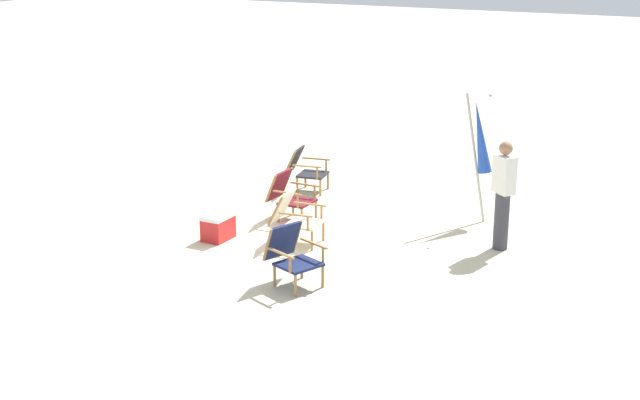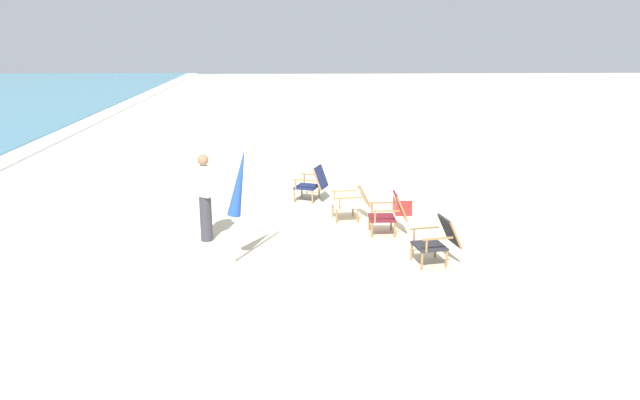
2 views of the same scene
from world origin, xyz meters
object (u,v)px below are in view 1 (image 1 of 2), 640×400
object	(u,v)px
beach_chair_far_center	(289,194)
umbrella_furled_blue	(480,138)
beach_chair_front_right	(291,253)
person_near_chairs	(503,194)
cooler_box	(218,227)
beach_chair_back_left	(294,216)
beach_chair_back_right	(304,168)

from	to	relation	value
beach_chair_far_center	umbrella_furled_blue	xyz separation A→B (m)	(-1.39, 2.71, 0.94)
beach_chair_front_right	person_near_chairs	bearing A→B (deg)	142.21
beach_chair_front_right	person_near_chairs	xyz separation A→B (m)	(-2.64, 2.05, 0.41)
person_near_chairs	cooler_box	bearing A→B (deg)	-67.56
beach_chair_back_left	umbrella_furled_blue	world-z (taller)	umbrella_furled_blue
beach_chair_front_right	cooler_box	distance (m)	2.15
beach_chair_back_left	beach_chair_back_right	size ratio (longest dim) A/B	0.98
beach_chair_back_right	umbrella_furled_blue	size ratio (longest dim) A/B	0.39
cooler_box	beach_chair_back_right	bearing A→B (deg)	-177.69
beach_chair_back_left	cooler_box	size ratio (longest dim) A/B	1.64
beach_chair_front_right	person_near_chairs	distance (m)	3.37
beach_chair_back_left	umbrella_furled_blue	xyz separation A→B (m)	(-2.33, 2.08, 0.94)
beach_chair_back_left	beach_chair_front_right	bearing A→B (deg)	28.32
beach_chair_back_left	umbrella_furled_blue	bearing A→B (deg)	138.21
beach_chair_far_center	person_near_chairs	distance (m)	3.49
beach_chair_back_right	beach_chair_far_center	size ratio (longest dim) A/B	1.02
beach_chair_back_left	cooler_box	xyz separation A→B (m)	(0.42, -1.10, -0.22)
beach_chair_far_center	umbrella_furled_blue	world-z (taller)	umbrella_furled_blue
beach_chair_front_right	cooler_box	xyz separation A→B (m)	(-1.02, -1.87, -0.23)
beach_chair_back_right	person_near_chairs	world-z (taller)	person_near_chairs
beach_chair_back_left	umbrella_furled_blue	size ratio (longest dim) A/B	0.38
beach_chair_far_center	cooler_box	distance (m)	1.46
beach_chair_back_left	beach_chair_far_center	xyz separation A→B (m)	(-0.94, -0.63, 0.00)
beach_chair_front_right	beach_chair_back_right	world-z (taller)	beach_chair_front_right
beach_chair_back_right	cooler_box	world-z (taller)	beach_chair_back_right
beach_chair_front_right	cooler_box	world-z (taller)	beach_chair_front_right
beach_chair_back_right	umbrella_furled_blue	bearing A→B (deg)	86.96
cooler_box	beach_chair_front_right	bearing A→B (deg)	61.40
beach_chair_front_right	beach_chair_far_center	world-z (taller)	beach_chair_front_right
beach_chair_back_left	person_near_chairs	xyz separation A→B (m)	(-1.20, 2.83, 0.41)
person_near_chairs	beach_chair_far_center	bearing A→B (deg)	-85.72
umbrella_furled_blue	beach_chair_back_right	bearing A→B (deg)	-93.04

